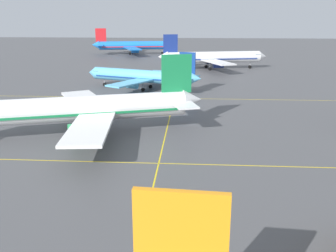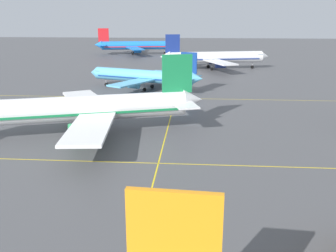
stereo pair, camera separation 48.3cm
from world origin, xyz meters
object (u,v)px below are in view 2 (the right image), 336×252
(airliner_third_row, at_px, (144,76))
(airliner_far_right_stand, at_px, (136,46))
(airliner_far_left_stand, at_px, (215,57))
(airliner_second_row, at_px, (84,109))

(airliner_third_row, bearing_deg, airliner_far_right_stand, 100.42)
(airliner_third_row, bearing_deg, airliner_far_left_stand, 62.73)
(airliner_third_row, relative_size, airliner_far_right_stand, 0.81)
(airliner_second_row, distance_m, airliner_third_row, 39.23)
(airliner_far_left_stand, bearing_deg, airliner_far_right_stand, 126.85)
(airliner_second_row, relative_size, airliner_far_right_stand, 1.02)
(airliner_far_left_stand, relative_size, airliner_far_right_stand, 1.00)
(airliner_second_row, xyz_separation_m, airliner_far_left_stand, (24.43, 77.64, -0.18))
(airliner_second_row, xyz_separation_m, airliner_third_row, (4.49, 38.96, -0.89))
(airliner_far_left_stand, xyz_separation_m, airliner_far_right_stand, (-35.85, 47.83, 0.00))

